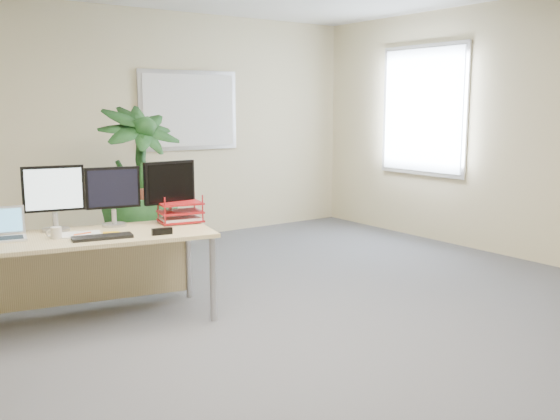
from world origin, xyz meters
TOP-DOWN VIEW (x-y plane):
  - floor at (0.00, 0.00)m, footprint 8.00×8.00m
  - back_wall at (0.00, 4.00)m, footprint 7.00×0.04m
  - whiteboard at (1.20, 3.97)m, footprint 1.30×0.04m
  - window at (3.47, 2.30)m, footprint 0.04×1.30m
  - desk at (-0.85, 1.68)m, footprint 1.87×1.06m
  - floor_plant at (0.07, 2.88)m, footprint 0.97×0.97m
  - monitor_left at (-1.03, 1.87)m, footprint 0.44×0.20m
  - monitor_right at (-0.60, 1.80)m, footprint 0.42×0.19m
  - monitor_dark at (-0.16, 1.71)m, footprint 0.44×0.20m
  - laptop at (-1.41, 1.80)m, footprint 0.35×0.32m
  - keyboard at (-0.84, 1.40)m, footprint 0.43×0.21m
  - coffee_mug at (-1.11, 1.59)m, footprint 0.11×0.07m
  - spiral_notebook at (-0.92, 1.60)m, footprint 0.32×0.27m
  - orange_pen at (-0.92, 1.58)m, footprint 0.13×0.03m
  - yellow_highlighter at (-0.72, 1.54)m, footprint 0.12×0.07m
  - letter_tray at (-0.11, 1.64)m, footprint 0.38×0.31m
  - stapler at (-0.44, 1.28)m, footprint 0.15×0.07m

SIDE VIEW (x-z plane):
  - floor at x=0.00m, z-range 0.00..0.00m
  - desk at x=-0.85m, z-range 0.20..0.87m
  - spiral_notebook at x=-0.92m, z-range 0.68..0.69m
  - yellow_highlighter at x=-0.72m, z-range 0.68..0.69m
  - keyboard at x=-0.84m, z-range 0.68..0.70m
  - orange_pen at x=-0.92m, z-range 0.69..0.70m
  - stapler at x=-0.44m, z-range 0.68..0.73m
  - coffee_mug at x=-1.11m, z-range 0.68..0.76m
  - laptop at x=-1.41m, z-range 0.62..0.84m
  - letter_tray at x=-0.11m, z-range 0.67..0.83m
  - floor_plant at x=0.07m, z-range 0.00..1.50m
  - monitor_right at x=-0.60m, z-range 0.71..1.17m
  - monitor_left at x=-1.03m, z-range 0.71..1.20m
  - monitor_dark at x=-0.16m, z-range 0.71..1.21m
  - back_wall at x=0.00m, z-range 0.00..2.70m
  - whiteboard at x=1.20m, z-range 1.07..2.02m
  - window at x=3.47m, z-range 0.77..2.33m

